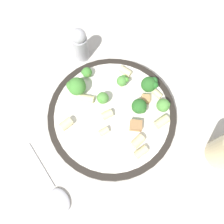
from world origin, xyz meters
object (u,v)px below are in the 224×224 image
at_px(rigatoni_1, 125,71).
at_px(rigatoni_5, 107,115).
at_px(broccoli_floret_1, 76,86).
at_px(rigatoni_2, 87,98).
at_px(rigatoni_4, 141,152).
at_px(broccoli_floret_3, 122,81).
at_px(broccoli_floret_4, 103,98).
at_px(rigatoni_0, 162,122).
at_px(pepper_shaker, 80,44).
at_px(rigatoni_3, 138,141).
at_px(chicken_chunk_0, 146,99).
at_px(spoon, 53,190).
at_px(rigatoni_7, 66,124).
at_px(broccoli_floret_5, 150,84).
at_px(broccoli_floret_0, 163,105).
at_px(broccoli_floret_6, 139,107).
at_px(pasta_bowl, 112,116).
at_px(chicken_chunk_1, 135,127).
at_px(broccoli_floret_2, 87,73).
at_px(rigatoni_6, 104,131).
at_px(rigatoni_8, 157,94).

relative_size(rigatoni_1, rigatoni_5, 1.28).
xyz_separation_m(broccoli_floret_1, rigatoni_2, (0.01, 0.03, -0.02)).
height_order(broccoli_floret_1, rigatoni_4, broccoli_floret_1).
bearing_deg(broccoli_floret_1, rigatoni_5, 79.21).
xyz_separation_m(broccoli_floret_3, broccoli_floret_4, (0.06, -0.01, 0.00)).
height_order(rigatoni_0, rigatoni_4, rigatoni_0).
bearing_deg(rigatoni_2, pepper_shaker, -140.34).
distance_m(rigatoni_1, rigatoni_4, 0.19).
distance_m(rigatoni_3, chicken_chunk_0, 0.10).
bearing_deg(spoon, rigatoni_1, -179.44).
bearing_deg(chicken_chunk_0, rigatoni_1, -116.76).
bearing_deg(rigatoni_7, broccoli_floret_5, 146.99).
height_order(broccoli_floret_0, broccoli_floret_6, broccoli_floret_6).
relative_size(broccoli_floret_0, broccoli_floret_6, 0.86).
bearing_deg(rigatoni_4, pasta_bowl, -114.59).
bearing_deg(chicken_chunk_1, broccoli_floret_6, -161.72).
height_order(broccoli_floret_1, broccoli_floret_5, broccoli_floret_1).
bearing_deg(chicken_chunk_0, rigatoni_4, 23.18).
distance_m(pasta_bowl, pepper_shaker, 0.19).
height_order(broccoli_floret_2, rigatoni_6, broccoli_floret_2).
relative_size(broccoli_floret_6, rigatoni_5, 1.78).
bearing_deg(chicken_chunk_1, rigatoni_4, 41.64).
distance_m(rigatoni_8, chicken_chunk_0, 0.03).
height_order(rigatoni_4, rigatoni_8, rigatoni_4).
relative_size(broccoli_floret_1, pepper_shaker, 0.47).
distance_m(broccoli_floret_4, rigatoni_1, 0.09).
xyz_separation_m(broccoli_floret_3, rigatoni_4, (0.11, 0.11, -0.01)).
xyz_separation_m(broccoli_floret_2, spoon, (0.24, 0.07, -0.04)).
bearing_deg(broccoli_floret_3, pepper_shaker, -104.10).
bearing_deg(rigatoni_1, broccoli_floret_2, -53.89).
xyz_separation_m(broccoli_floret_6, chicken_chunk_1, (0.04, 0.01, -0.01)).
bearing_deg(rigatoni_0, broccoli_floret_0, -155.83).
bearing_deg(broccoli_floret_2, broccoli_floret_6, 83.93).
xyz_separation_m(broccoli_floret_1, pepper_shaker, (-0.10, -0.06, -0.01)).
bearing_deg(rigatoni_3, broccoli_floret_6, -152.72).
height_order(pasta_bowl, rigatoni_7, rigatoni_7).
bearing_deg(rigatoni_4, rigatoni_8, -167.27).
bearing_deg(broccoli_floret_2, rigatoni_5, 56.52).
height_order(broccoli_floret_6, spoon, broccoli_floret_6).
xyz_separation_m(rigatoni_0, spoon, (0.23, -0.12, -0.04)).
height_order(rigatoni_0, rigatoni_7, same).
distance_m(broccoli_floret_4, rigatoni_8, 0.12).
distance_m(pasta_bowl, rigatoni_5, 0.02).
bearing_deg(rigatoni_4, broccoli_floret_4, -114.20).
bearing_deg(rigatoni_0, broccoli_floret_1, -81.70).
height_order(rigatoni_8, spoon, rigatoni_8).
xyz_separation_m(broccoli_floret_3, rigatoni_8, (-0.02, 0.08, -0.01)).
height_order(rigatoni_1, rigatoni_5, same).
bearing_deg(rigatoni_5, broccoli_floret_0, 128.68).
xyz_separation_m(pasta_bowl, broccoli_floret_0, (-0.06, 0.09, 0.03)).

